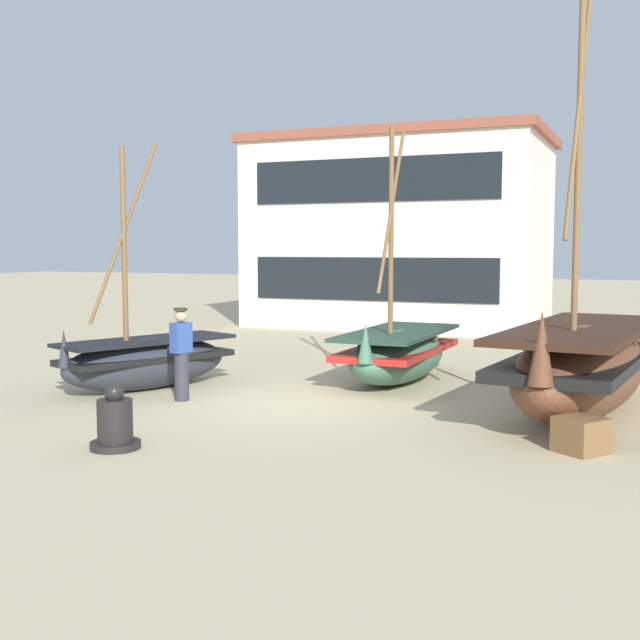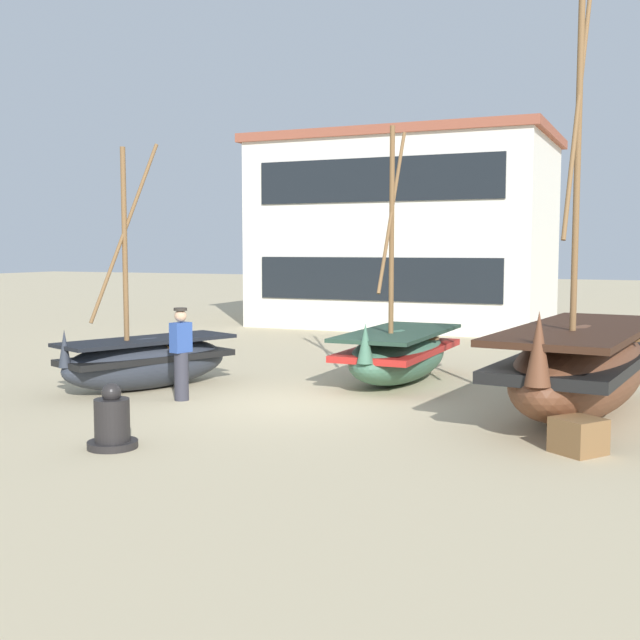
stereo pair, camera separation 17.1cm
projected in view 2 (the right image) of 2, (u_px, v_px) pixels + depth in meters
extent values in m
plane|color=tan|center=(298.00, 402.00, 14.25)|extent=(120.00, 120.00, 0.00)
ellipsoid|color=#2D333D|center=(148.00, 363.00, 15.61)|extent=(2.44, 3.74, 1.00)
cube|color=black|center=(147.00, 357.00, 15.60)|extent=(2.40, 3.61, 0.12)
cube|color=black|center=(147.00, 340.00, 15.57)|extent=(2.44, 3.69, 0.07)
cone|color=#2D333D|center=(65.00, 348.00, 14.39)|extent=(0.30, 0.30, 0.70)
cylinder|color=brown|center=(125.00, 252.00, 15.11)|extent=(0.10, 0.10, 3.96)
cylinder|color=brown|center=(124.00, 232.00, 15.07)|extent=(0.66, 1.45, 3.42)
cube|color=brown|center=(159.00, 345.00, 15.76)|extent=(1.07, 0.57, 0.06)
ellipsoid|color=brown|center=(581.00, 370.00, 13.18)|extent=(2.46, 5.79, 1.47)
cube|color=black|center=(581.00, 359.00, 13.16)|extent=(2.45, 5.57, 0.18)
cube|color=#351E13|center=(582.00, 330.00, 13.11)|extent=(2.50, 5.69, 0.10)
cone|color=brown|center=(539.00, 348.00, 10.79)|extent=(0.41, 0.41, 1.03)
cylinder|color=brown|center=(577.00, 166.00, 12.27)|extent=(0.10, 0.10, 5.97)
cylinder|color=brown|center=(579.00, 92.00, 12.17)|extent=(0.25, 1.60, 4.54)
cube|color=brown|center=(588.00, 337.00, 13.49)|extent=(1.74, 0.36, 0.06)
ellipsoid|color=#427056|center=(399.00, 356.00, 16.41)|extent=(1.61, 4.01, 1.06)
cube|color=red|center=(399.00, 350.00, 16.40)|extent=(1.62, 3.85, 0.13)
cube|color=#243D2F|center=(399.00, 333.00, 16.36)|extent=(1.65, 3.93, 0.07)
cone|color=#427056|center=(365.00, 343.00, 14.63)|extent=(0.32, 0.32, 0.74)
cylinder|color=brown|center=(392.00, 239.00, 15.74)|extent=(0.10, 0.10, 4.40)
cylinder|color=brown|center=(392.00, 211.00, 15.69)|extent=(0.09, 1.53, 3.24)
cube|color=brown|center=(403.00, 337.00, 16.65)|extent=(1.49, 0.17, 0.06)
cylinder|color=#33333D|center=(181.00, 376.00, 14.41)|extent=(0.26, 0.26, 0.88)
cube|color=#2D4C99|center=(181.00, 337.00, 14.35)|extent=(0.31, 0.41, 0.54)
sphere|color=tan|center=(180.00, 316.00, 14.31)|extent=(0.22, 0.22, 0.22)
cylinder|color=#2D2823|center=(180.00, 309.00, 14.30)|extent=(0.24, 0.24, 0.05)
cylinder|color=black|center=(113.00, 444.00, 11.00)|extent=(0.69, 0.69, 0.10)
cylinder|color=black|center=(112.00, 420.00, 10.97)|extent=(0.49, 0.49, 0.59)
sphere|color=black|center=(111.00, 393.00, 10.94)|extent=(0.27, 0.27, 0.27)
cube|color=brown|center=(578.00, 436.00, 10.70)|extent=(0.81, 0.81, 0.48)
cube|color=silver|center=(406.00, 236.00, 28.54)|extent=(9.82, 6.43, 6.37)
cube|color=brown|center=(407.00, 142.00, 28.24)|extent=(10.21, 6.69, 0.30)
cube|color=black|center=(375.00, 279.00, 25.71)|extent=(8.25, 0.06, 1.40)
cube|color=black|center=(376.00, 180.00, 25.43)|extent=(8.25, 0.06, 1.40)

